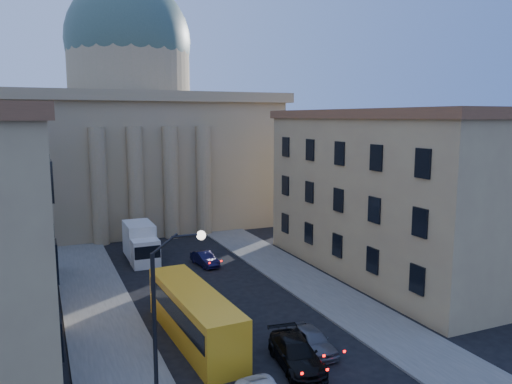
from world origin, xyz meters
The scene contains 10 objects.
sidewalk_left centered at (-8.50, 18.00, 0.07)m, with size 5.00×60.00×0.15m, color #5A5852.
sidewalk_right centered at (8.50, 18.00, 0.07)m, with size 5.00×60.00×0.15m, color #5A5852.
church centered at (0.00, 55.47, 11.88)m, with size 68.02×28.76×36.60m.
building_right centered at (17.00, 22.00, 7.42)m, with size 11.60×26.60×14.70m.
street_lamp centered at (-6.97, 8.00, 5.29)m, with size 2.62×0.44×8.83m.
car_right_mid centered at (0.80, 9.65, 0.77)m, with size 2.15×5.28×1.53m, color black.
car_right_far centered at (2.54, 10.91, 0.72)m, with size 1.71×4.25×1.45m, color #515156.
car_right_distant centered at (2.04, 30.39, 0.65)m, with size 1.38×3.97×1.31m, color black.
city_bus centered at (-3.50, 15.33, 1.75)m, with size 3.22×11.64×3.25m.
box_truck centered at (-3.18, 34.56, 1.70)m, with size 2.64×6.55×3.59m.
Camera 1 is at (-11.93, -13.75, 14.05)m, focal length 35.00 mm.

